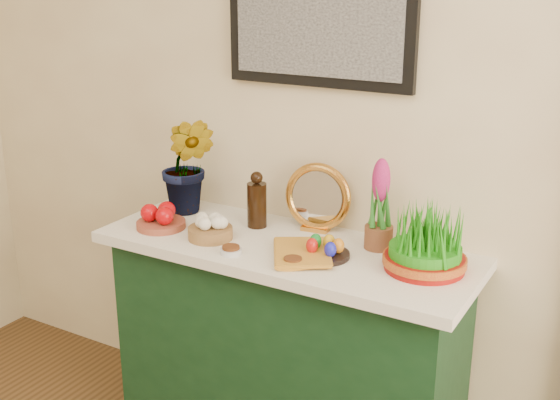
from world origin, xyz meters
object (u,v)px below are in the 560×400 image
object	(u,v)px
hyacinth_green	(187,149)
wheatgrass_sabzeh	(426,242)
book	(274,252)
mirror	(318,198)
sideboard	(287,355)

from	to	relation	value
hyacinth_green	wheatgrass_sabzeh	world-z (taller)	hyacinth_green
book	wheatgrass_sabzeh	xyz separation A→B (m)	(0.48, 0.16, 0.08)
mirror	book	world-z (taller)	mirror
sideboard	wheatgrass_sabzeh	world-z (taller)	wheatgrass_sabzeh
wheatgrass_sabzeh	mirror	bearing A→B (deg)	161.97
sideboard	book	distance (m)	0.50
hyacinth_green	wheatgrass_sabzeh	distance (m)	1.04
sideboard	hyacinth_green	world-z (taller)	hyacinth_green
hyacinth_green	mirror	size ratio (longest dim) A/B	1.99
book	mirror	bearing A→B (deg)	58.01
hyacinth_green	mirror	world-z (taller)	hyacinth_green
mirror	wheatgrass_sabzeh	xyz separation A→B (m)	(0.48, -0.16, -0.03)
hyacinth_green	mirror	bearing A→B (deg)	-5.18
hyacinth_green	wheatgrass_sabzeh	size ratio (longest dim) A/B	1.92
wheatgrass_sabzeh	hyacinth_green	bearing A→B (deg)	176.07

